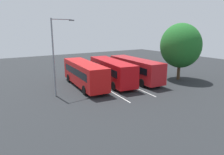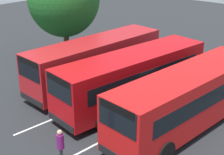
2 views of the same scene
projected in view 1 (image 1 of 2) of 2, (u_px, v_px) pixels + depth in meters
The scene contains 9 objects.
ground_plane at pixel (112, 84), 27.85m from camera, with size 69.73×69.73×0.00m, color #232628.
bus_far_left at pixel (135, 69), 29.18m from camera, with size 10.24×3.13×3.09m.
bus_center_left at pixel (111, 71), 27.82m from camera, with size 10.32×3.80×3.09m.
bus_center_right at pixel (84, 73), 26.15m from camera, with size 10.27×3.37×3.09m.
pedestrian at pixel (82, 69), 32.78m from camera, with size 0.45×0.45×1.74m.
street_lamp at pixel (55, 53), 21.94m from camera, with size 0.50×2.66×8.24m.
depot_tree at pixel (180, 46), 29.33m from camera, with size 5.92×5.33×7.97m.
lane_stripe_outer_left at pixel (123, 82), 28.75m from camera, with size 14.29×0.12×0.01m, color silver.
lane_stripe_inner_left at pixel (101, 86), 26.94m from camera, with size 14.29×0.12×0.01m, color silver.
Camera 1 is at (-22.68, 14.50, 7.20)m, focal length 33.52 mm.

